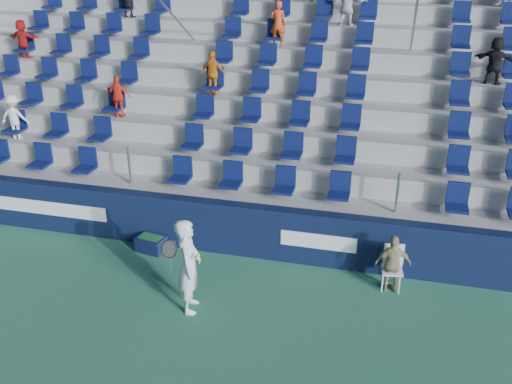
% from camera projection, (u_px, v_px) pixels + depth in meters
% --- Properties ---
extents(ground, '(70.00, 70.00, 0.00)m').
position_uv_depth(ground, '(205.00, 345.00, 9.89)').
color(ground, '#317252').
rests_on(ground, ground).
extents(sponsor_wall, '(24.00, 0.32, 1.20)m').
position_uv_depth(sponsor_wall, '(251.00, 230.00, 12.42)').
color(sponsor_wall, '#0E1635').
rests_on(sponsor_wall, ground).
extents(grandstand, '(24.00, 8.17, 6.63)m').
position_uv_depth(grandstand, '(296.00, 101.00, 16.27)').
color(grandstand, '#A9A9A4').
rests_on(grandstand, ground).
extents(tennis_player, '(0.70, 0.77, 1.88)m').
position_uv_depth(tennis_player, '(189.00, 266.00, 10.47)').
color(tennis_player, silver).
rests_on(tennis_player, ground).
extents(line_judge_chair, '(0.46, 0.47, 0.92)m').
position_uv_depth(line_judge_chair, '(393.00, 264.00, 11.32)').
color(line_judge_chair, white).
rests_on(line_judge_chair, ground).
extents(line_judge, '(0.76, 0.44, 1.21)m').
position_uv_depth(line_judge, '(393.00, 264.00, 11.16)').
color(line_judge, tan).
rests_on(line_judge, ground).
extents(ball_bin, '(0.69, 0.51, 0.35)m').
position_uv_depth(ball_bin, '(151.00, 243.00, 12.73)').
color(ball_bin, '#0F1738').
rests_on(ball_bin, ground).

